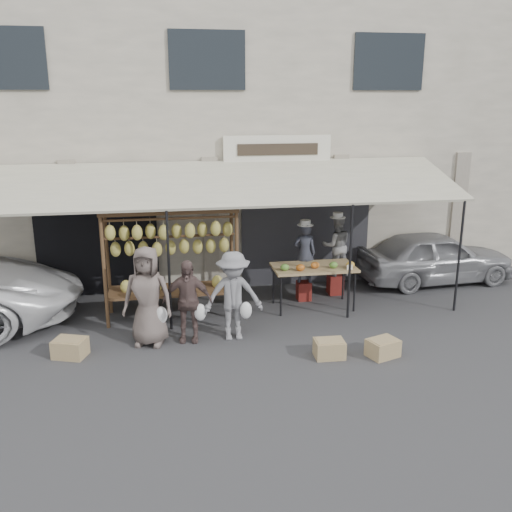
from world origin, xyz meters
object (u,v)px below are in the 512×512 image
(customer_right, at_px, (233,296))
(crate_near_a, at_px, (329,349))
(produce_table, at_px, (314,268))
(vendor_right, at_px, (337,246))
(vendor_left, at_px, (305,253))
(customer_mid, at_px, (187,301))
(crate_far, at_px, (70,348))
(banana_rack, at_px, (170,241))
(customer_left, at_px, (148,296))
(crate_near_b, at_px, (383,348))
(sedan, at_px, (435,257))

(customer_right, relative_size, crate_near_a, 3.29)
(produce_table, bearing_deg, vendor_right, 47.55)
(vendor_left, relative_size, customer_mid, 0.85)
(customer_right, height_order, crate_far, customer_right)
(banana_rack, xyz_separation_m, customer_mid, (0.23, -1.19, -0.81))
(customer_right, bearing_deg, crate_near_a, -35.95)
(vendor_right, height_order, customer_left, customer_left)
(vendor_right, height_order, crate_far, vendor_right)
(customer_right, distance_m, crate_near_b, 2.76)
(sedan, bearing_deg, crate_far, 104.96)
(banana_rack, relative_size, customer_right, 1.58)
(crate_near_b, height_order, crate_far, crate_far)
(banana_rack, height_order, crate_near_b, banana_rack)
(customer_mid, bearing_deg, crate_near_a, -15.83)
(vendor_right, bearing_deg, crate_near_b, 91.03)
(customer_left, relative_size, customer_mid, 1.18)
(vendor_right, bearing_deg, crate_far, 26.88)
(customer_left, bearing_deg, vendor_left, 42.57)
(customer_left, relative_size, sedan, 0.49)
(sedan, bearing_deg, banana_rack, 97.13)
(vendor_left, height_order, customer_right, vendor_left)
(vendor_left, distance_m, crate_far, 5.13)
(sedan, bearing_deg, vendor_right, 95.26)
(customer_mid, relative_size, crate_near_a, 3.05)
(produce_table, distance_m, customer_left, 3.58)
(customer_left, distance_m, customer_right, 1.52)
(customer_mid, relative_size, sedan, 0.42)
(crate_near_a, bearing_deg, produce_table, 81.41)
(customer_left, height_order, customer_mid, customer_left)
(produce_table, xyz_separation_m, vendor_right, (0.71, 0.78, 0.24))
(customer_right, relative_size, sedan, 0.45)
(vendor_left, bearing_deg, sedan, -161.21)
(crate_near_a, relative_size, sedan, 0.14)
(banana_rack, bearing_deg, crate_near_a, -41.71)
(customer_mid, relative_size, customer_right, 0.92)
(customer_right, xyz_separation_m, crate_near_a, (1.50, -1.04, -0.67))
(customer_right, bearing_deg, produce_table, 32.95)
(produce_table, xyz_separation_m, customer_left, (-3.36, -1.23, 0.03))
(vendor_left, bearing_deg, crate_near_a, 91.91)
(banana_rack, relative_size, customer_left, 1.45)
(vendor_right, distance_m, customer_right, 3.28)
(produce_table, distance_m, crate_near_b, 2.59)
(crate_near_b, distance_m, crate_far, 5.33)
(crate_far, bearing_deg, customer_mid, 9.22)
(crate_near_a, relative_size, crate_near_b, 0.99)
(produce_table, relative_size, sedan, 0.47)
(produce_table, relative_size, customer_mid, 1.12)
(produce_table, relative_size, vendor_left, 1.31)
(vendor_right, distance_m, customer_left, 4.54)
(crate_far, distance_m, sedan, 8.44)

